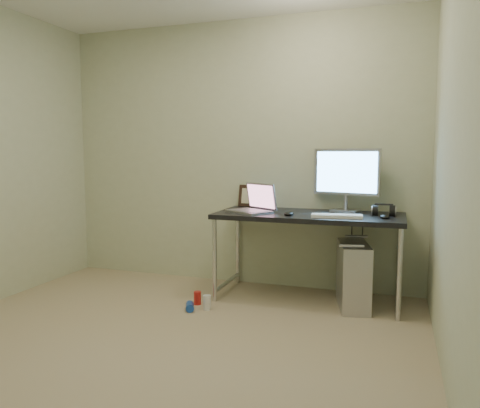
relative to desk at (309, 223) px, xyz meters
name	(u,v)px	position (x,y,z in m)	size (l,w,h in m)	color
floor	(148,352)	(-0.77, -1.41, -0.67)	(3.50, 3.50, 0.00)	tan
wall_back	(237,154)	(-0.77, 0.34, 0.58)	(3.50, 0.02, 2.50)	beige
wall_right	(459,156)	(0.98, -1.41, 0.58)	(0.02, 3.50, 2.50)	beige
desk	(309,223)	(0.00, 0.00, 0.00)	(1.57, 0.69, 0.75)	black
tower_computer	(353,275)	(0.39, -0.09, -0.40)	(0.33, 0.55, 0.56)	#BBBBC0
cable_a	(352,250)	(0.34, 0.29, -0.27)	(0.01, 0.01, 0.70)	black
cable_b	(362,253)	(0.43, 0.27, -0.29)	(0.01, 0.01, 0.72)	black
can_red	(197,298)	(-0.85, -0.44, -0.62)	(0.06, 0.06, 0.11)	red
can_white	(207,303)	(-0.72, -0.53, -0.61)	(0.07, 0.07, 0.12)	white
can_blue	(190,307)	(-0.84, -0.60, -0.64)	(0.07, 0.07, 0.12)	#1C49B4
laptop	(254,205)	(-0.47, -0.06, 0.14)	(0.46, 0.44, 0.25)	#AEAEB5
monitor	(346,175)	(0.28, 0.22, 0.40)	(0.58, 0.22, 0.55)	#AEAEB5
keyboard	(337,216)	(0.26, -0.18, 0.09)	(0.40, 0.13, 0.02)	white
mouse_right	(385,216)	(0.62, -0.10, 0.10)	(0.07, 0.12, 0.04)	black
mouse_left	(289,213)	(-0.14, -0.17, 0.10)	(0.08, 0.12, 0.04)	black
headphones	(384,211)	(0.61, 0.07, 0.11)	(0.18, 0.11, 0.12)	black
picture_frame	(252,196)	(-0.61, 0.32, 0.18)	(0.26, 0.03, 0.21)	black
webcam	(268,199)	(-0.43, 0.26, 0.17)	(0.04, 0.04, 0.12)	silver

